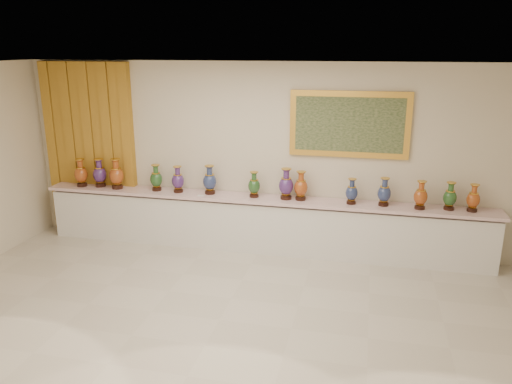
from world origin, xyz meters
TOP-DOWN VIEW (x-y plane):
  - ground at (0.00, 0.00)m, footprint 8.00×8.00m
  - room at (-2.33, 2.44)m, footprint 8.00×8.00m
  - counter at (0.00, 2.27)m, footprint 7.28×0.48m
  - vase_0 at (-3.12, 2.22)m, footprint 0.28×0.28m
  - vase_1 at (-2.80, 2.27)m, footprint 0.24×0.24m
  - vase_2 at (-2.46, 2.22)m, footprint 0.31×0.31m
  - vase_3 at (-1.76, 2.26)m, footprint 0.26×0.26m
  - vase_4 at (-1.37, 2.25)m, footprint 0.23×0.23m
  - vase_5 at (-0.83, 2.27)m, footprint 0.23×0.23m
  - vase_6 at (-0.09, 2.25)m, footprint 0.21×0.21m
  - vase_7 at (0.42, 2.26)m, footprint 0.25×0.25m
  - vase_8 at (0.66, 2.27)m, footprint 0.22×0.22m
  - vase_9 at (1.44, 2.24)m, footprint 0.23×0.23m
  - vase_10 at (1.92, 2.26)m, footprint 0.26×0.26m
  - vase_11 at (2.44, 2.21)m, footprint 0.26×0.26m
  - vase_12 at (2.86, 2.27)m, footprint 0.21×0.21m
  - vase_13 at (3.18, 2.26)m, footprint 0.23×0.23m
  - label_card at (-0.94, 2.13)m, footprint 0.10×0.06m

SIDE VIEW (x-z plane):
  - ground at x=0.00m, z-range 0.00..0.00m
  - counter at x=0.00m, z-range -0.01..0.89m
  - label_card at x=-0.94m, z-range 0.90..0.90m
  - vase_9 at x=1.44m, z-range 0.88..1.28m
  - vase_13 at x=3.18m, z-range 0.88..1.29m
  - vase_6 at x=-0.09m, z-range 0.88..1.29m
  - vase_12 at x=2.86m, z-range 0.88..1.30m
  - vase_11 at x=2.44m, z-range 0.88..1.31m
  - vase_10 at x=1.92m, z-range 0.88..1.31m
  - vase_4 at x=-1.37m, z-range 0.88..1.31m
  - vase_3 at x=-1.76m, z-range 0.88..1.32m
  - vase_8 at x=0.66m, z-range 0.88..1.34m
  - vase_5 at x=-0.83m, z-range 0.88..1.35m
  - vase_0 at x=-3.12m, z-range 0.88..1.36m
  - vase_1 at x=-2.80m, z-range 0.87..1.36m
  - vase_7 at x=0.42m, z-range 0.87..1.37m
  - vase_2 at x=-2.46m, z-range 0.87..1.39m
  - room at x=-2.33m, z-range -2.41..5.59m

